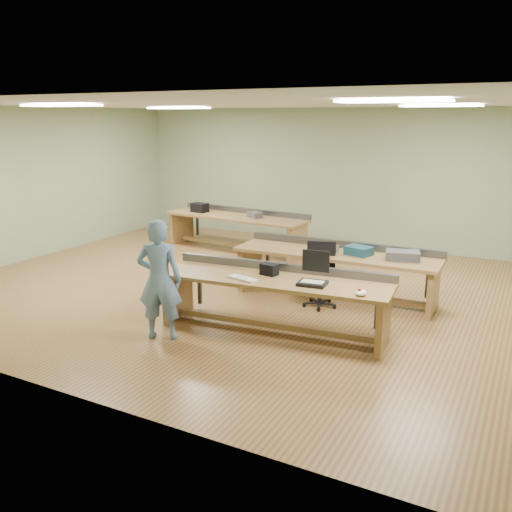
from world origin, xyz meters
The scene contains 22 objects.
floor centered at (0.00, 0.00, 0.00)m, with size 10.00×10.00×0.00m, color olive.
ceiling centered at (0.00, 0.00, 3.00)m, with size 10.00×10.00×0.00m, color silver.
wall_back centered at (0.00, 4.00, 1.50)m, with size 10.00×0.04×3.00m, color gray.
wall_front centered at (0.00, -4.00, 1.50)m, with size 10.00×0.04×3.00m, color gray.
wall_left centered at (-5.00, 0.00, 1.50)m, with size 0.04×8.00×3.00m, color gray.
fluor_panels centered at (0.00, 0.00, 2.97)m, with size 6.20×3.50×0.03m.
workbench_front centered at (1.05, -1.44, 0.56)m, with size 3.17×1.12×0.86m.
workbench_mid centered at (1.32, 0.25, 0.56)m, with size 3.22×0.93×0.86m.
workbench_back centered at (-1.68, 2.33, 0.56)m, with size 3.25×1.10×0.86m.
person centered at (-0.14, -2.34, 0.79)m, with size 0.58×0.38×1.58m, color #6887AB.
laptop_base centered at (1.62, -1.51, 0.77)m, with size 0.35×0.29×0.04m, color black.
laptop_screen centered at (1.60, -1.37, 1.03)m, with size 0.35×0.02×0.28m, color black.
keyboard centered at (0.73, -1.72, 0.76)m, with size 0.42×0.14×0.02m, color beige.
trackball_mouse centered at (2.29, -1.63, 0.78)m, with size 0.13×0.16×0.07m, color white.
camera_bag centered at (0.94, -1.37, 0.83)m, with size 0.22×0.14×0.15m, color black.
task_chair centered at (1.23, -0.20, 0.35)m, with size 0.67×0.67×0.97m.
parts_bin_teal centered at (1.67, 0.25, 0.82)m, with size 0.38×0.28×0.13m, color #163B48.
parts_bin_grey centered at (2.33, 0.27, 0.82)m, with size 0.48×0.31×0.13m, color #3D3D40.
mug centered at (1.31, 0.09, 0.80)m, with size 0.12×0.12×0.10m, color #3D3D40.
drinks_can centered at (1.33, 0.23, 0.81)m, with size 0.06×0.06×0.12m, color #BCBCC1.
storage_box_back centered at (-2.62, 2.33, 0.85)m, with size 0.35×0.25×0.20m, color black.
tray_back centered at (-1.22, 2.30, 0.81)m, with size 0.28×0.21×0.11m, color #3D3D40.
Camera 1 is at (4.02, -7.60, 2.81)m, focal length 38.00 mm.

